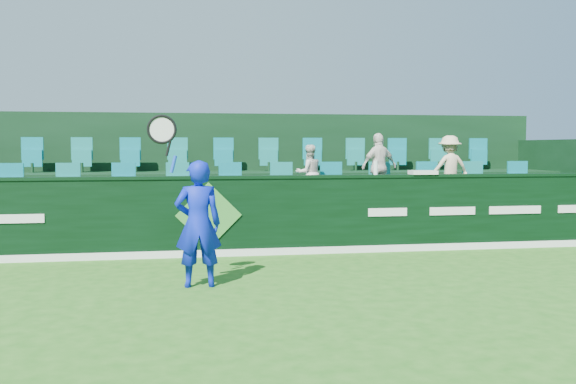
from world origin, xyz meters
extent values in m
plane|color=#226418|center=(0.00, 0.00, 0.00)|extent=(60.00, 60.00, 0.00)
cube|color=black|center=(0.00, 4.00, 0.65)|extent=(16.00, 0.20, 1.30)
cube|color=black|center=(0.00, 4.00, 1.32)|extent=(16.00, 0.24, 0.05)
cube|color=white|center=(0.00, 3.89, 0.06)|extent=(16.00, 0.02, 0.12)
cube|color=#388B32|center=(0.00, 3.88, 0.70)|extent=(1.10, 0.02, 1.10)
cube|color=white|center=(-3.10, 3.89, 0.70)|extent=(1.00, 0.01, 0.14)
cube|color=white|center=(3.10, 3.89, 0.70)|extent=(0.70, 0.01, 0.14)
cube|color=white|center=(4.30, 3.89, 0.70)|extent=(0.85, 0.01, 0.14)
cube|color=white|center=(5.50, 3.89, 0.70)|extent=(1.00, 0.01, 0.14)
cube|color=white|center=(6.70, 3.89, 0.70)|extent=(0.70, 0.01, 0.14)
cube|color=black|center=(0.00, 5.10, 0.40)|extent=(16.00, 2.00, 0.80)
cube|color=black|center=(0.00, 7.00, 0.65)|extent=(16.00, 1.80, 1.30)
cube|color=black|center=(0.00, 8.00, 1.30)|extent=(16.00, 0.20, 2.60)
cube|color=black|center=(7.90, 6.00, 1.00)|extent=(0.20, 4.00, 2.00)
cube|color=#167C76|center=(0.00, 5.50, 1.10)|extent=(13.50, 0.50, 0.60)
cube|color=#167C76|center=(0.00, 7.30, 1.60)|extent=(13.50, 0.50, 0.60)
imported|color=#0B1DBF|center=(-0.24, 1.64, 0.83)|extent=(0.61, 0.41, 1.66)
cylinder|color=#143FBF|center=(-0.55, 1.54, 1.61)|extent=(0.10, 0.04, 0.22)
cylinder|color=black|center=(-0.61, 1.54, 1.81)|extent=(0.08, 0.03, 0.20)
torus|color=black|center=(-0.69, 1.54, 2.05)|extent=(0.46, 0.04, 0.46)
cylinder|color=silver|center=(-0.69, 1.54, 2.05)|extent=(0.38, 0.01, 0.38)
imported|color=silver|center=(1.95, 5.12, 1.34)|extent=(0.58, 0.49, 1.08)
imported|color=white|center=(3.33, 5.12, 1.45)|extent=(0.82, 0.52, 1.30)
imported|color=beige|center=(4.77, 5.12, 1.43)|extent=(0.84, 0.52, 1.26)
cube|color=white|center=(3.78, 4.00, 1.38)|extent=(0.46, 0.30, 0.07)
cylinder|color=white|center=(2.91, 4.00, 1.47)|extent=(0.08, 0.08, 0.24)
camera|label=1|loc=(-0.49, -6.76, 1.83)|focal=40.00mm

